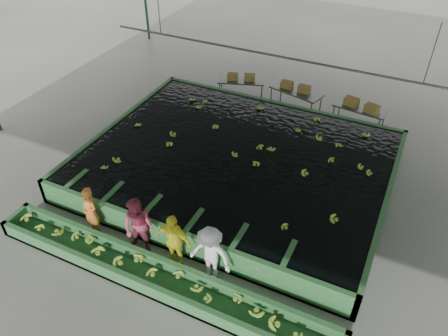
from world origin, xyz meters
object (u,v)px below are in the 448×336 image
at_px(packing_table_mid, 295,101).
at_px(box_stack_left, 241,80).
at_px(box_stack_mid, 295,90).
at_px(flotation_tank, 237,165).
at_px(sorting_trough, 156,277).
at_px(packing_table_left, 241,89).
at_px(box_stack_right, 361,108).
at_px(worker_b, 139,227).
at_px(worker_d, 210,255).
at_px(worker_a, 90,211).
at_px(worker_c, 173,241).
at_px(packing_table_right, 358,117).

distance_m(packing_table_mid, box_stack_left, 2.55).
bearing_deg(box_stack_mid, flotation_tank, -93.96).
xyz_separation_m(sorting_trough, packing_table_left, (-2.09, 10.15, 0.21)).
height_order(flotation_tank, box_stack_right, box_stack_right).
bearing_deg(flotation_tank, worker_b, -103.12).
bearing_deg(box_stack_right, box_stack_mid, 174.98).
relative_size(worker_d, box_stack_right, 1.29).
bearing_deg(worker_b, worker_a, 173.12).
height_order(worker_a, box_stack_mid, worker_a).
distance_m(packing_table_left, box_stack_left, 0.46).
xyz_separation_m(packing_table_mid, box_stack_mid, (-0.07, 0.03, 0.50)).
distance_m(sorting_trough, packing_table_left, 10.37).
height_order(worker_c, box_stack_mid, worker_c).
xyz_separation_m(sorting_trough, packing_table_mid, (0.42, 10.12, 0.25)).
height_order(packing_table_mid, box_stack_right, box_stack_right).
distance_m(packing_table_left, box_stack_right, 5.23).
bearing_deg(flotation_tank, box_stack_left, 112.56).
distance_m(flotation_tank, box_stack_right, 5.75).
bearing_deg(worker_c, box_stack_right, 70.57).
distance_m(box_stack_left, box_stack_right, 5.22).
distance_m(worker_a, packing_table_left, 9.38).
distance_m(packing_table_right, box_stack_mid, 2.78).
distance_m(worker_b, worker_c, 1.10).
bearing_deg(sorting_trough, box_stack_right, 72.54).
xyz_separation_m(flotation_tank, worker_d, (1.20, -4.30, 0.45)).
bearing_deg(worker_b, box_stack_right, 58.79).
xyz_separation_m(worker_b, packing_table_left, (-1.08, 9.35, -0.47)).
relative_size(worker_a, packing_table_mid, 0.75).
relative_size(flotation_tank, worker_d, 5.59).
relative_size(packing_table_right, box_stack_left, 1.70).
height_order(flotation_tank, packing_table_right, packing_table_right).
relative_size(flotation_tank, worker_c, 5.58).
bearing_deg(packing_table_mid, box_stack_right, -4.50).
relative_size(sorting_trough, worker_a, 6.15).
height_order(worker_b, packing_table_mid, worker_b).
relative_size(packing_table_left, box_stack_left, 1.70).
xyz_separation_m(packing_table_right, box_stack_mid, (-2.73, 0.16, 0.53)).
distance_m(packing_table_mid, box_stack_mid, 0.50).
bearing_deg(box_stack_right, packing_table_mid, 175.50).
bearing_deg(packing_table_mid, worker_d, -85.23).
distance_m(packing_table_right, box_stack_right, 0.47).
xyz_separation_m(worker_d, packing_table_right, (1.88, 9.20, -0.43)).
relative_size(flotation_tank, packing_table_right, 4.94).
relative_size(sorting_trough, box_stack_mid, 7.99).
xyz_separation_m(flotation_tank, box_stack_right, (3.12, 4.81, 0.47)).
xyz_separation_m(sorting_trough, box_stack_left, (-2.09, 10.14, 0.67)).
xyz_separation_m(sorting_trough, worker_c, (0.10, 0.80, 0.65)).
xyz_separation_m(sorting_trough, box_stack_mid, (0.35, 10.15, 0.74)).
xyz_separation_m(flotation_tank, worker_a, (-2.69, -4.30, 0.36)).
distance_m(sorting_trough, packing_table_mid, 10.14).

